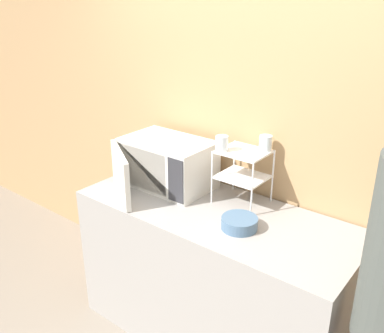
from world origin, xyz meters
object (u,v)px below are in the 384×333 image
bowl (239,223)px  glass_back_right (266,143)px  dish_rack (243,165)px  glass_front_left (222,144)px  microwave (165,163)px

bowl → glass_back_right: bearing=100.5°
dish_rack → glass_front_left: size_ratio=3.64×
bowl → glass_front_left: bearing=143.4°
dish_rack → glass_back_right: 0.19m
microwave → glass_front_left: 0.48m
glass_back_right → bowl: bearing=-79.5°
microwave → glass_back_right: 0.68m
dish_rack → glass_back_right: glass_back_right is taller
dish_rack → bowl: (0.16, -0.28, -0.21)m
dish_rack → bowl: size_ratio=1.67×
microwave → glass_back_right: size_ratio=7.01×
dish_rack → bowl: bearing=-59.6°
glass_back_right → bowl: glass_back_right is taller
glass_front_left → dish_rack: bearing=39.1°
dish_rack → bowl: dish_rack is taller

